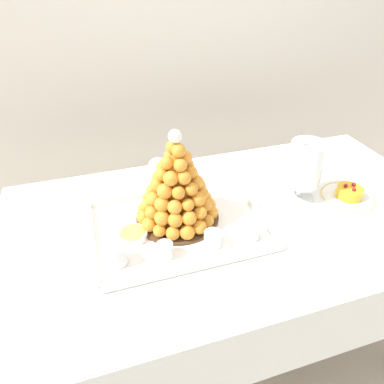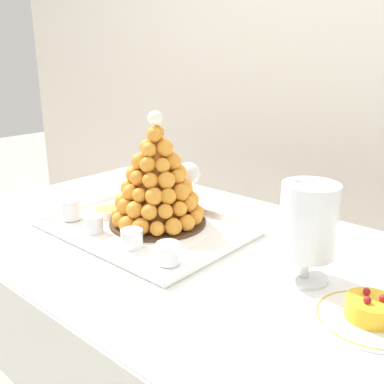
# 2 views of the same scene
# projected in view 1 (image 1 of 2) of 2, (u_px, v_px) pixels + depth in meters

# --- Properties ---
(ground_plane) EXTENTS (12.00, 12.00, 0.00)m
(ground_plane) POSITION_uv_depth(u_px,v_px,m) (223.00, 344.00, 1.63)
(ground_plane) COLOR beige
(backdrop_wall) EXTENTS (4.80, 0.10, 2.50)m
(backdrop_wall) POSITION_uv_depth(u_px,v_px,m) (160.00, 21.00, 1.71)
(backdrop_wall) COLOR silver
(backdrop_wall) RESTS_ON ground_plane
(buffet_table) EXTENTS (1.57, 0.83, 0.79)m
(buffet_table) POSITION_uv_depth(u_px,v_px,m) (233.00, 235.00, 1.23)
(buffet_table) COLOR brown
(buffet_table) RESTS_ON ground_plane
(serving_tray) EXTENTS (0.55, 0.39, 0.02)m
(serving_tray) POSITION_uv_depth(u_px,v_px,m) (179.00, 227.00, 1.11)
(serving_tray) COLOR white
(serving_tray) RESTS_ON buffet_table
(croquembouche) EXTENTS (0.27, 0.27, 0.32)m
(croquembouche) POSITION_uv_depth(u_px,v_px,m) (177.00, 187.00, 1.07)
(croquembouche) COLOR #4C331E
(croquembouche) RESTS_ON serving_tray
(dessert_cup_left) EXTENTS (0.06, 0.06, 0.06)m
(dessert_cup_left) POSITION_uv_depth(u_px,v_px,m) (118.00, 255.00, 0.96)
(dessert_cup_left) COLOR silver
(dessert_cup_left) RESTS_ON serving_tray
(dessert_cup_mid_left) EXTENTS (0.05, 0.05, 0.05)m
(dessert_cup_mid_left) POSITION_uv_depth(u_px,v_px,m) (165.00, 251.00, 0.99)
(dessert_cup_mid_left) COLOR silver
(dessert_cup_mid_left) RESTS_ON serving_tray
(dessert_cup_centre) EXTENTS (0.06, 0.06, 0.05)m
(dessert_cup_centre) POSITION_uv_depth(u_px,v_px,m) (213.00, 239.00, 1.03)
(dessert_cup_centre) COLOR silver
(dessert_cup_centre) RESTS_ON serving_tray
(dessert_cup_mid_right) EXTENTS (0.05, 0.05, 0.05)m
(dessert_cup_mid_right) POSITION_uv_depth(u_px,v_px,m) (252.00, 230.00, 1.06)
(dessert_cup_mid_right) COLOR silver
(dessert_cup_mid_right) RESTS_ON serving_tray
(creme_brulee_ramekin) EXTENTS (0.09, 0.09, 0.02)m
(creme_brulee_ramekin) POSITION_uv_depth(u_px,v_px,m) (133.00, 234.00, 1.06)
(creme_brulee_ramekin) COLOR white
(creme_brulee_ramekin) RESTS_ON serving_tray
(macaron_goblet) EXTENTS (0.12, 0.12, 0.23)m
(macaron_goblet) POSITION_uv_depth(u_px,v_px,m) (305.00, 165.00, 1.18)
(macaron_goblet) COLOR white
(macaron_goblet) RESTS_ON buffet_table
(fruit_tart_plate) EXTENTS (0.20, 0.20, 0.06)m
(fruit_tart_plate) POSITION_uv_depth(u_px,v_px,m) (349.00, 195.00, 1.24)
(fruit_tart_plate) COLOR white
(fruit_tart_plate) RESTS_ON buffet_table
(wine_glass) EXTENTS (0.07, 0.07, 0.15)m
(wine_glass) POSITION_uv_depth(u_px,v_px,m) (158.00, 168.00, 1.20)
(wine_glass) COLOR silver
(wine_glass) RESTS_ON buffet_table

